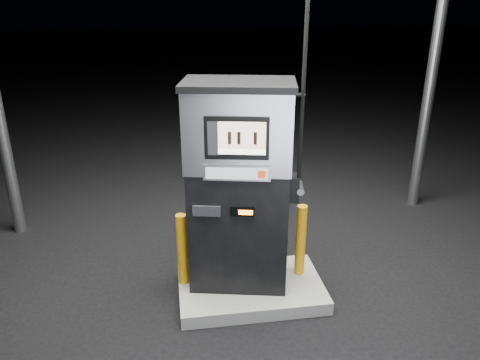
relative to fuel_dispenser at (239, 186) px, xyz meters
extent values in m
plane|color=black|center=(0.12, -0.10, -1.30)|extent=(80.00, 80.00, 0.00)
cube|color=slate|center=(0.12, -0.10, -1.23)|extent=(1.60, 1.00, 0.15)
cylinder|color=gray|center=(3.12, 1.90, 0.95)|extent=(0.16, 0.16, 4.50)
cube|color=black|center=(0.00, 0.00, -0.47)|extent=(1.14, 0.80, 1.36)
cube|color=#BABAC1|center=(0.00, 0.00, 0.62)|extent=(1.16, 0.83, 0.82)
cube|color=black|center=(0.00, 0.00, 1.06)|extent=(1.21, 0.88, 0.07)
cube|color=black|center=(-0.07, -0.30, 0.61)|extent=(0.60, 0.16, 0.41)
cube|color=beige|center=(-0.03, -0.33, 0.65)|extent=(0.44, 0.10, 0.26)
cube|color=white|center=(-0.03, -0.33, 0.49)|extent=(0.44, 0.10, 0.05)
cube|color=#BABAC1|center=(-0.07, -0.30, 0.26)|extent=(0.65, 0.17, 0.15)
cube|color=#9A9DA2|center=(-0.07, -0.32, 0.26)|extent=(0.59, 0.13, 0.11)
cube|color=#A42C0A|center=(0.16, -0.37, 0.26)|extent=(0.08, 0.02, 0.08)
cube|color=black|center=(-0.02, -0.31, -0.15)|extent=(0.24, 0.07, 0.10)
cube|color=orange|center=(0.01, -0.33, -0.15)|extent=(0.14, 0.03, 0.05)
cube|color=black|center=(-0.37, -0.24, -0.15)|extent=(0.28, 0.09, 0.11)
cube|color=black|center=(0.56, -0.11, -0.01)|extent=(0.15, 0.21, 0.27)
cylinder|color=gray|center=(0.62, -0.13, -0.01)|extent=(0.12, 0.25, 0.08)
cylinder|color=black|center=(0.59, -0.18, 1.81)|extent=(0.05, 0.05, 3.38)
cylinder|color=#E89F0C|center=(-0.62, 0.04, -0.73)|extent=(0.12, 0.12, 0.84)
cylinder|color=#E89F0C|center=(0.71, 0.03, -0.72)|extent=(0.15, 0.15, 0.85)
camera|label=1|loc=(-0.67, -4.45, 1.89)|focal=35.00mm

